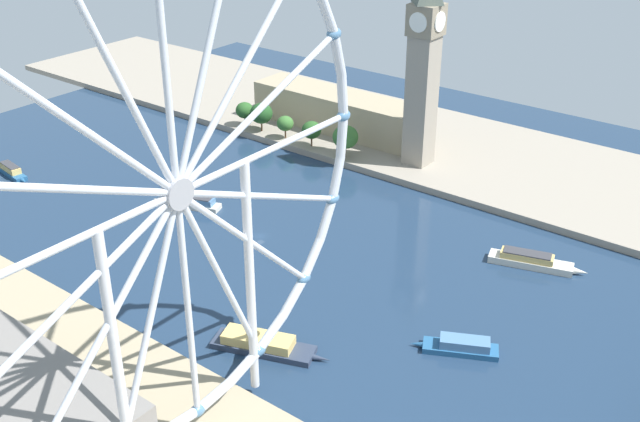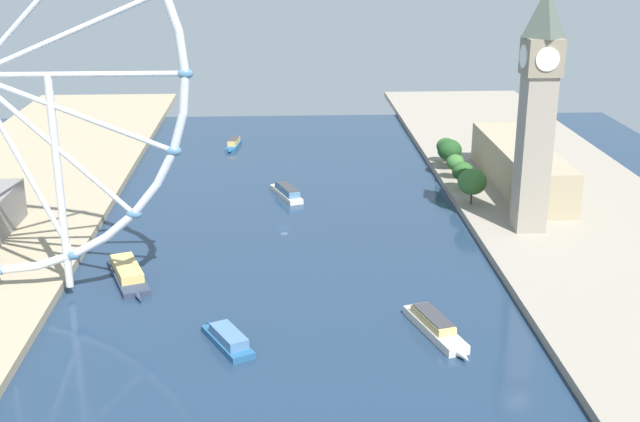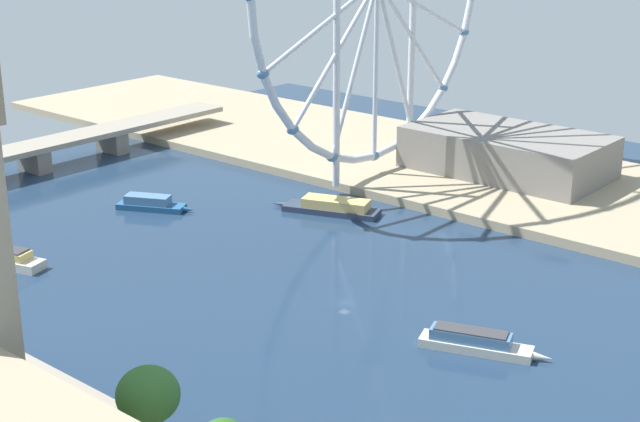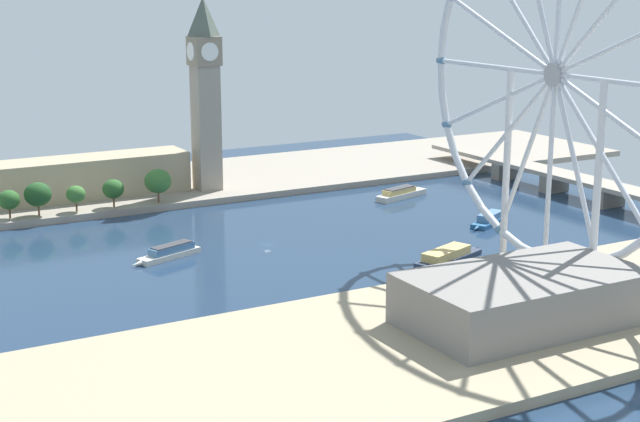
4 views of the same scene
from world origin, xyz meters
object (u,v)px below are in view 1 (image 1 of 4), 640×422
at_px(tour_boat_0, 532,261).
at_px(tour_boat_3, 190,202).
at_px(ferris_wheel, 177,195).
at_px(parliament_block, 338,111).
at_px(tour_boat_2, 461,346).
at_px(tour_boat_1, 262,344).
at_px(clock_tower, 424,63).
at_px(riverside_hall, 5,413).
at_px(tour_boat_4, 12,171).

xyz_separation_m(tour_boat_0, tour_boat_3, (41.07, -129.47, -0.02)).
distance_m(tour_boat_0, tour_boat_3, 135.82).
bearing_deg(ferris_wheel, parliament_block, -152.89).
bearing_deg(tour_boat_2, tour_boat_1, 9.69).
bearing_deg(clock_tower, tour_boat_0, 57.61).
xyz_separation_m(riverside_hall, tour_boat_4, (-94.31, -146.87, -8.33)).
distance_m(clock_tower, tour_boat_1, 153.83).
distance_m(tour_boat_3, tour_boat_4, 89.07).
xyz_separation_m(parliament_block, riverside_hall, (222.61, 62.42, -1.65)).
bearing_deg(clock_tower, tour_boat_4, -49.83).
xyz_separation_m(parliament_block, tour_boat_1, (154.60, 86.54, -9.99)).
bearing_deg(tour_boat_1, riverside_hall, -129.66).
height_order(clock_tower, parliament_block, clock_tower).
bearing_deg(riverside_hall, parliament_block, -164.34).
relative_size(tour_boat_2, tour_boat_4, 1.06).
height_order(tour_boat_2, tour_boat_3, tour_boat_3).
distance_m(clock_tower, tour_boat_0, 101.95).
bearing_deg(parliament_block, tour_boat_0, 65.07).
xyz_separation_m(clock_tower, parliament_block, (-11.88, -53.48, -36.91)).
distance_m(tour_boat_1, tour_boat_3, 101.14).
bearing_deg(ferris_wheel, tour_boat_3, -132.76).
relative_size(parliament_block, tour_boat_1, 2.52).
height_order(clock_tower, riverside_hall, clock_tower).
bearing_deg(riverside_hall, tour_boat_3, -152.92).
relative_size(parliament_block, tour_boat_4, 3.84).
bearing_deg(tour_boat_2, riverside_hall, 28.28).
distance_m(parliament_block, ferris_wheel, 222.92).
distance_m(parliament_block, tour_boat_1, 177.46).
height_order(ferris_wheel, tour_boat_3, ferris_wheel).
bearing_deg(parliament_block, riverside_hall, 15.66).
bearing_deg(tour_boat_0, tour_boat_1, -131.45).
relative_size(parliament_block, riverside_hall, 1.32).
relative_size(clock_tower, tour_boat_2, 3.52).
relative_size(tour_boat_3, tour_boat_4, 1.24).
bearing_deg(clock_tower, tour_boat_1, 13.04).
relative_size(ferris_wheel, tour_boat_1, 3.57).
distance_m(ferris_wheel, tour_boat_3, 148.99).
bearing_deg(tour_boat_1, tour_boat_3, 128.17).
bearing_deg(tour_boat_3, parliament_block, -109.36).
relative_size(riverside_hall, tour_boat_0, 2.03).
height_order(ferris_wheel, tour_boat_1, ferris_wheel).
bearing_deg(tour_boat_4, ferris_wheel, -10.89).
relative_size(riverside_hall, tour_boat_1, 1.91).
relative_size(clock_tower, tour_boat_4, 3.73).
relative_size(ferris_wheel, tour_boat_0, 3.80).
distance_m(parliament_block, tour_boat_3, 101.96).
height_order(parliament_block, ferris_wheel, ferris_wheel).
distance_m(clock_tower, tour_boat_4, 186.49).
relative_size(riverside_hall, tour_boat_4, 2.91).
height_order(riverside_hall, tour_boat_3, riverside_hall).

